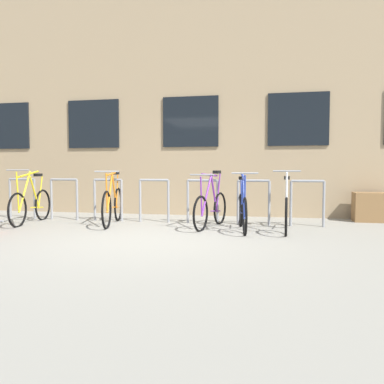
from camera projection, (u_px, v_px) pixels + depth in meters
ground_plane at (149, 240)px, 6.03m from camera, size 42.00×42.00×0.00m
storefront_building at (209, 93)px, 11.61m from camera, size 28.00×5.46×6.64m
bike_rack at (154, 196)px, 7.96m from camera, size 6.65×0.05×0.88m
bicycle_purple at (211, 207)px, 7.27m from camera, size 0.51×1.60×1.07m
bicycle_white at (286, 210)px, 6.87m from camera, size 0.44×1.66×1.08m
bicycle_blue at (243, 210)px, 6.93m from camera, size 0.44×1.62×1.05m
bicycle_yellow at (31, 204)px, 7.81m from camera, size 0.44×1.69×1.10m
bicycle_orange at (113, 204)px, 7.65m from camera, size 0.51×1.77×1.07m
planter_box at (371, 207)px, 8.04m from camera, size 0.70×0.44×0.60m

